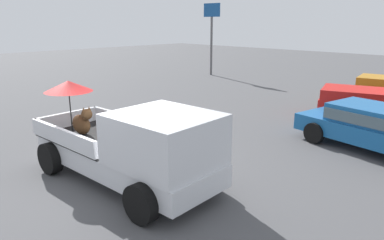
% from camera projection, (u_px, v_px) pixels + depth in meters
% --- Properties ---
extents(ground_plane, '(80.00, 80.00, 0.00)m').
position_uv_depth(ground_plane, '(126.00, 180.00, 8.71)').
color(ground_plane, '#4C4C4F').
extents(pickup_truck_main, '(5.14, 2.46, 2.27)m').
position_uv_depth(pickup_truck_main, '(134.00, 146.00, 8.19)').
color(pickup_truck_main, black).
rests_on(pickup_truck_main, ground).
extents(parked_sedan_near, '(4.52, 2.48, 1.33)m').
position_uv_depth(parked_sedan_near, '(371.00, 125.00, 10.68)').
color(parked_sedan_near, black).
rests_on(parked_sedan_near, ground).
extents(motel_sign, '(1.40, 0.16, 4.93)m').
position_uv_depth(motel_sign, '(212.00, 25.00, 24.94)').
color(motel_sign, '#59595B').
rests_on(motel_sign, ground).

